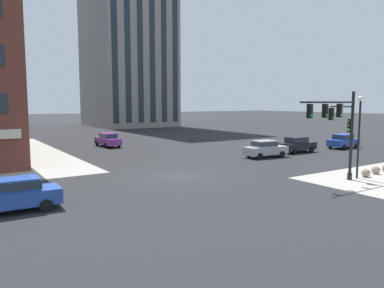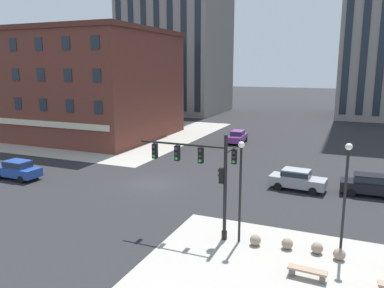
% 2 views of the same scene
% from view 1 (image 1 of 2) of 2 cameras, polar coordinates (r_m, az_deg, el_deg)
% --- Properties ---
extents(ground_plane, '(320.00, 320.00, 0.00)m').
position_cam_1_polar(ground_plane, '(27.58, -1.76, -4.87)').
color(ground_plane, '#262628').
extents(traffic_signal_main, '(5.50, 2.09, 6.15)m').
position_cam_1_polar(traffic_signal_main, '(26.92, 21.70, 2.93)').
color(traffic_signal_main, black).
rests_on(traffic_signal_main, ground).
extents(bollard_sphere_curb_a, '(0.62, 0.62, 0.62)m').
position_cam_1_polar(bollard_sphere_curb_a, '(29.74, 25.23, -4.05)').
color(bollard_sphere_curb_a, gray).
rests_on(bollard_sphere_curb_a, ground).
extents(bollard_sphere_curb_b, '(0.62, 0.62, 0.62)m').
position_cam_1_polar(bollard_sphere_curb_b, '(31.32, 26.49, -3.61)').
color(bollard_sphere_curb_b, gray).
rests_on(bollard_sphere_curb_b, ground).
extents(street_lamp_corner_near, '(0.36, 0.36, 5.86)m').
position_cam_1_polar(street_lamp_corner_near, '(28.57, 24.39, 2.31)').
color(street_lamp_corner_near, black).
rests_on(street_lamp_corner_near, ground).
extents(car_main_northbound_near, '(4.52, 2.14, 1.68)m').
position_cam_1_polar(car_main_northbound_near, '(47.11, 22.31, 0.49)').
color(car_main_northbound_near, '#23479E').
rests_on(car_main_northbound_near, ground).
extents(car_main_northbound_far, '(4.45, 2.00, 1.68)m').
position_cam_1_polar(car_main_northbound_far, '(20.42, -25.72, -6.90)').
color(car_main_northbound_far, '#23479E').
rests_on(car_main_northbound_far, ground).
extents(car_main_southbound_near, '(4.44, 1.98, 1.68)m').
position_cam_1_polar(car_main_southbound_near, '(41.46, 15.88, -0.02)').
color(car_main_southbound_near, black).
rests_on(car_main_southbound_near, ground).
extents(car_main_southbound_far, '(4.53, 2.17, 1.68)m').
position_cam_1_polar(car_main_southbound_far, '(37.08, 11.22, -0.63)').
color(car_main_southbound_far, '#99999E').
rests_on(car_main_southbound_far, ground).
extents(car_cross_eastbound, '(2.06, 4.48, 1.68)m').
position_cam_1_polar(car_cross_eastbound, '(46.19, -12.84, 0.70)').
color(car_cross_eastbound, '#7A3389').
rests_on(car_cross_eastbound, ground).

